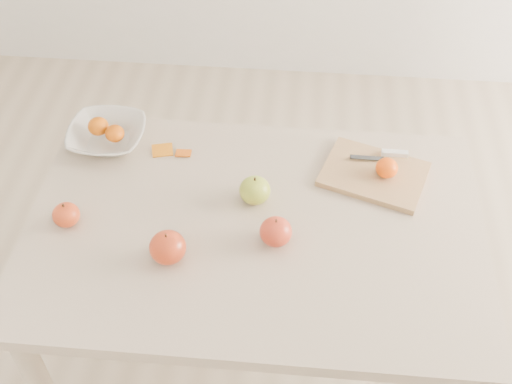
{
  "coord_description": "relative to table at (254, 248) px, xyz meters",
  "views": [
    {
      "loc": [
        0.1,
        -1.1,
        2.02
      ],
      "look_at": [
        0.0,
        0.05,
        0.82
      ],
      "focal_mm": 45.0,
      "sensor_mm": 36.0,
      "label": 1
    }
  ],
  "objects": [
    {
      "name": "apple_red_d",
      "position": [
        -0.49,
        -0.04,
        0.13
      ],
      "size": [
        0.07,
        0.07,
        0.06
      ],
      "primitive_type": "ellipsoid",
      "color": "maroon",
      "rests_on": "table"
    },
    {
      "name": "cutting_board",
      "position": [
        0.32,
        0.21,
        0.11
      ],
      "size": [
        0.33,
        0.28,
        0.02
      ],
      "primitive_type": "cube",
      "rotation": [
        0.0,
        0.0,
        -0.32
      ],
      "color": "tan",
      "rests_on": "table"
    },
    {
      "name": "board_tangerine",
      "position": [
        0.35,
        0.2,
        0.14
      ],
      "size": [
        0.06,
        0.06,
        0.05
      ],
      "primitive_type": "ellipsoid",
      "color": "#E94908",
      "rests_on": "cutting_board"
    },
    {
      "name": "apple_green",
      "position": [
        -0.01,
        0.09,
        0.14
      ],
      "size": [
        0.08,
        0.08,
        0.08
      ],
      "primitive_type": "ellipsoid",
      "color": "olive",
      "rests_on": "table"
    },
    {
      "name": "orange_peel_a",
      "position": [
        -0.29,
        0.26,
        0.1
      ],
      "size": [
        0.07,
        0.06,
        0.01
      ],
      "primitive_type": "cube",
      "rotation": [
        0.21,
        0.0,
        0.25
      ],
      "color": "#CA6D0E",
      "rests_on": "table"
    },
    {
      "name": "table",
      "position": [
        0.0,
        0.0,
        0.0
      ],
      "size": [
        1.2,
        0.8,
        0.75
      ],
      "color": "#C3B093",
      "rests_on": "ground"
    },
    {
      "name": "apple_red_e",
      "position": [
        0.06,
        -0.05,
        0.14
      ],
      "size": [
        0.08,
        0.08,
        0.07
      ],
      "primitive_type": "ellipsoid",
      "color": "maroon",
      "rests_on": "table"
    },
    {
      "name": "ground",
      "position": [
        0.0,
        0.0,
        -0.65
      ],
      "size": [
        3.5,
        3.5,
        0.0
      ],
      "primitive_type": "plane",
      "color": "#C6B293",
      "rests_on": "ground"
    },
    {
      "name": "bowl_tangerine_near",
      "position": [
        -0.48,
        0.29,
        0.15
      ],
      "size": [
        0.06,
        0.06,
        0.05
      ],
      "primitive_type": "ellipsoid",
      "color": "#C85807",
      "rests_on": "fruit_bowl"
    },
    {
      "name": "paring_knife",
      "position": [
        0.36,
        0.28,
        0.12
      ],
      "size": [
        0.17,
        0.04,
        0.01
      ],
      "color": "white",
      "rests_on": "cutting_board"
    },
    {
      "name": "bowl_tangerine_far",
      "position": [
        -0.43,
        0.27,
        0.15
      ],
      "size": [
        0.06,
        0.06,
        0.05
      ],
      "primitive_type": "ellipsoid",
      "color": "#C94F07",
      "rests_on": "fruit_bowl"
    },
    {
      "name": "fruit_bowl",
      "position": [
        -0.46,
        0.28,
        0.13
      ],
      "size": [
        0.22,
        0.22,
        0.06
      ],
      "primitive_type": "imported",
      "color": "silver",
      "rests_on": "table"
    },
    {
      "name": "apple_red_c",
      "position": [
        -0.2,
        -0.13,
        0.14
      ],
      "size": [
        0.09,
        0.09,
        0.08
      ],
      "primitive_type": "ellipsoid",
      "color": "maroon",
      "rests_on": "table"
    },
    {
      "name": "orange_peel_b",
      "position": [
        -0.23,
        0.25,
        0.1
      ],
      "size": [
        0.05,
        0.04,
        0.01
      ],
      "primitive_type": "cube",
      "rotation": [
        -0.14,
        0.0,
        0.04
      ],
      "color": "#D75C0F",
      "rests_on": "table"
    }
  ]
}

